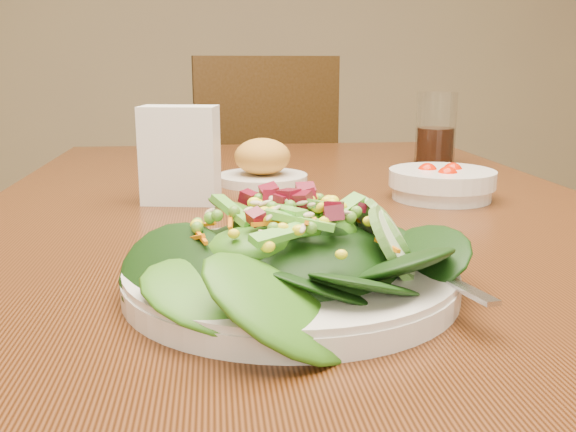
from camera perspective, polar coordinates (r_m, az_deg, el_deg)
The scene contains 7 objects.
dining_table at distance 0.93m, azimuth 0.92°, elevation -5.16°, with size 0.90×1.40×0.75m.
chair_far at distance 2.05m, azimuth -2.64°, elevation 1.20°, with size 0.51×0.51×0.96m.
salad_plate at distance 0.57m, azimuth 1.25°, elevation -3.55°, with size 0.30×0.29×0.09m.
bread_plate at distance 1.07m, azimuth -2.29°, elevation 4.55°, with size 0.15×0.15×0.08m.
tomato_bowl at distance 0.98m, azimuth 13.51°, elevation 2.84°, with size 0.16×0.16×0.05m.
drinking_glass at distance 1.32m, azimuth 12.99°, elevation 7.22°, with size 0.08×0.08×0.14m.
napkin_holder at distance 0.93m, azimuth -9.57°, elevation 5.61°, with size 0.12×0.08×0.14m.
Camera 1 is at (-0.12, -0.88, 0.95)m, focal length 40.00 mm.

